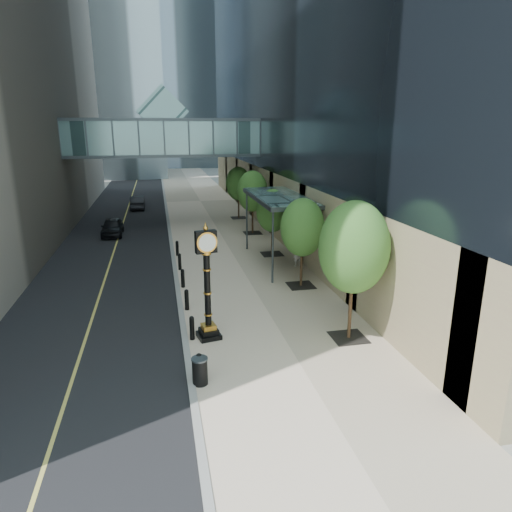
% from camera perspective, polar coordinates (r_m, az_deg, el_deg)
% --- Properties ---
extents(ground, '(320.00, 320.00, 0.00)m').
position_cam_1_polar(ground, '(15.90, 3.46, -16.20)').
color(ground, gray).
rests_on(ground, ground).
extents(road, '(8.00, 180.00, 0.02)m').
position_cam_1_polar(road, '(53.71, -15.55, 6.33)').
color(road, black).
rests_on(road, ground).
extents(sidewalk, '(8.00, 180.00, 0.06)m').
position_cam_1_polar(sidewalk, '(53.82, -6.97, 6.83)').
color(sidewalk, beige).
rests_on(sidewalk, ground).
extents(curb, '(0.25, 180.00, 0.07)m').
position_cam_1_polar(curb, '(53.61, -11.26, 6.61)').
color(curb, gray).
rests_on(curb, ground).
extents(distant_tower_c, '(22.00, 22.00, 65.00)m').
position_cam_1_polar(distant_tower_c, '(135.12, -14.32, 25.75)').
color(distant_tower_c, '#95AFBC').
rests_on(distant_tower_c, ground).
extents(skywalk, '(17.00, 4.20, 5.80)m').
position_cam_1_polar(skywalk, '(40.96, -11.47, 14.61)').
color(skywalk, slate).
rests_on(skywalk, ground).
extents(entrance_canopy, '(3.00, 8.00, 4.38)m').
position_cam_1_polar(entrance_canopy, '(28.21, 2.84, 7.25)').
color(entrance_canopy, '#383F44').
rests_on(entrance_canopy, ground).
extents(bollard_row, '(0.20, 16.20, 0.90)m').
position_cam_1_polar(bollard_row, '(23.36, -8.91, -4.13)').
color(bollard_row, black).
rests_on(bollard_row, sidewalk).
extents(street_trees, '(2.77, 28.55, 5.69)m').
position_cam_1_polar(street_trees, '(28.96, 2.73, 6.02)').
color(street_trees, black).
rests_on(street_trees, sidewalk).
extents(street_clock, '(1.04, 1.04, 4.71)m').
position_cam_1_polar(street_clock, '(18.38, -6.09, -4.36)').
color(street_clock, black).
rests_on(street_clock, sidewalk).
extents(trash_bin, '(0.61, 0.61, 0.90)m').
position_cam_1_polar(trash_bin, '(15.89, -7.02, -14.17)').
color(trash_bin, black).
rests_on(trash_bin, sidewalk).
extents(pedestrian, '(0.71, 0.52, 1.80)m').
position_cam_1_polar(pedestrian, '(28.23, 5.27, 0.49)').
color(pedestrian, beige).
rests_on(pedestrian, sidewalk).
extents(car_near, '(1.59, 3.94, 1.34)m').
position_cam_1_polar(car_near, '(38.23, -17.53, 3.49)').
color(car_near, black).
rests_on(car_near, road).
extents(car_far, '(1.44, 4.11, 1.35)m').
position_cam_1_polar(car_far, '(49.99, -14.58, 6.51)').
color(car_far, black).
rests_on(car_far, road).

